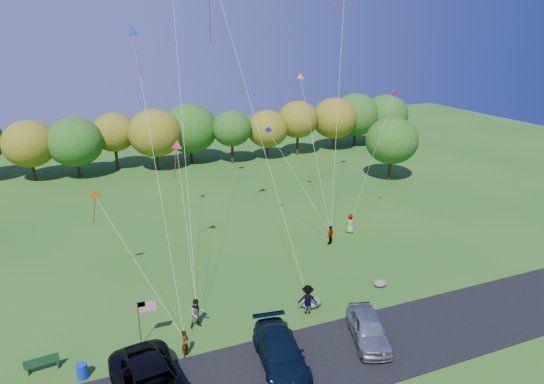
{
  "coord_description": "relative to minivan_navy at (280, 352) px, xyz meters",
  "views": [
    {
      "loc": [
        -9.58,
        -23.13,
        17.02
      ],
      "look_at": [
        2.47,
        6.0,
        6.32
      ],
      "focal_mm": 32.0,
      "sensor_mm": 36.0,
      "label": 1
    }
  ],
  "objects": [
    {
      "name": "flyer_a",
      "position": [
        -4.47,
        2.67,
        -0.06
      ],
      "size": [
        0.65,
        0.69,
        1.58
      ],
      "primitive_type": "imported",
      "rotation": [
        0.0,
        0.0,
        0.94
      ],
      "color": "#4C4C59",
      "rests_on": "ground"
    },
    {
      "name": "kites_aloft",
      "position": [
        2.72,
        17.0,
        17.87
      ],
      "size": [
        23.86,
        8.54,
        20.18
      ],
      "color": "orange",
      "rests_on": "ground"
    },
    {
      "name": "flyer_e",
      "position": [
        12.63,
        13.82,
        0.01
      ],
      "size": [
        1.0,
        0.88,
        1.72
      ],
      "primitive_type": "imported",
      "rotation": [
        0.0,
        0.0,
        2.65
      ],
      "color": "#4C4C59",
      "rests_on": "ground"
    },
    {
      "name": "flyer_d",
      "position": [
        9.89,
        12.44,
        -0.05
      ],
      "size": [
        0.98,
        0.88,
        1.6
      ],
      "primitive_type": "imported",
      "rotation": [
        0.0,
        0.0,
        3.79
      ],
      "color": "#4C4C59",
      "rests_on": "ground"
    },
    {
      "name": "flyer_c",
      "position": [
        3.54,
        3.9,
        0.12
      ],
      "size": [
        1.43,
        1.15,
        1.94
      ],
      "primitive_type": "imported",
      "rotation": [
        0.0,
        0.0,
        2.74
      ],
      "color": "#4C4C59",
      "rests_on": "ground"
    },
    {
      "name": "park_bench",
      "position": [
        -11.66,
        4.29,
        -0.34
      ],
      "size": [
        1.71,
        0.5,
        0.94
      ],
      "rotation": [
        0.0,
        0.0,
        0.1
      ],
      "color": "#153A1C",
      "rests_on": "ground"
    },
    {
      "name": "boulder_far",
      "position": [
        9.69,
        4.95,
        -0.61
      ],
      "size": [
        0.92,
        0.76,
        0.48
      ],
      "primitive_type": "ellipsoid",
      "color": "gray",
      "rests_on": "ground"
    },
    {
      "name": "minivan_navy",
      "position": [
        0.0,
        0.0,
        0.0
      ],
      "size": [
        2.95,
        5.68,
        1.58
      ],
      "primitive_type": "imported",
      "rotation": [
        0.0,
        0.0,
        -0.14
      ],
      "color": "black",
      "rests_on": "asphalt_lane"
    },
    {
      "name": "flag_assembly",
      "position": [
        -6.27,
        4.53,
        1.28
      ],
      "size": [
        1.03,
        0.67,
        2.8
      ],
      "color": "black",
      "rests_on": "ground"
    },
    {
      "name": "boulder_near",
      "position": [
        4.06,
        4.46,
        -0.51
      ],
      "size": [
        1.35,
        1.06,
        0.68
      ],
      "primitive_type": "ellipsoid",
      "color": "gray",
      "rests_on": "ground"
    },
    {
      "name": "treeline",
      "position": [
        -1.1,
        39.68,
        3.99
      ],
      "size": [
        76.81,
        27.65,
        8.51
      ],
      "color": "#3C2815",
      "rests_on": "ground"
    },
    {
      "name": "asphalt_lane",
      "position": [
        0.97,
        -0.53,
        -0.82
      ],
      "size": [
        44.0,
        6.0,
        0.06
      ],
      "primitive_type": "cube",
      "color": "black",
      "rests_on": "ground"
    },
    {
      "name": "flyer_b",
      "position": [
        -3.2,
        5.09,
        0.08
      ],
      "size": [
        0.94,
        0.75,
        1.86
      ],
      "primitive_type": "imported",
      "rotation": [
        0.0,
        0.0,
        0.05
      ],
      "color": "#4C4C59",
      "rests_on": "ground"
    },
    {
      "name": "minivan_silver",
      "position": [
        5.45,
        -0.01,
        0.01
      ],
      "size": [
        3.26,
        5.01,
        1.59
      ],
      "primitive_type": "imported",
      "rotation": [
        0.0,
        0.0,
        -0.32
      ],
      "color": "#9A9EA4",
      "rests_on": "asphalt_lane"
    },
    {
      "name": "trash_barrel",
      "position": [
        -9.75,
        2.95,
        -0.43
      ],
      "size": [
        0.56,
        0.56,
        0.83
      ],
      "primitive_type": "cylinder",
      "color": "#0C2BBE",
      "rests_on": "ground"
    },
    {
      "name": "ground",
      "position": [
        0.97,
        3.47,
        -0.85
      ],
      "size": [
        140.0,
        140.0,
        0.0
      ],
      "primitive_type": "plane",
      "color": "#225719",
      "rests_on": "ground"
    }
  ]
}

